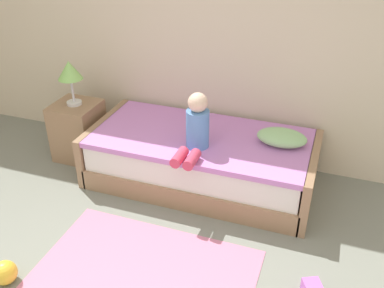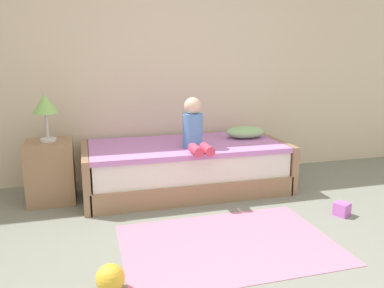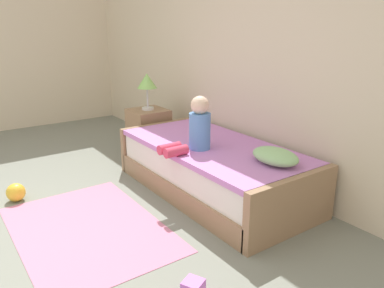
% 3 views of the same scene
% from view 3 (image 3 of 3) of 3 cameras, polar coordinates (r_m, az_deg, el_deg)
% --- Properties ---
extents(wall_rear, '(7.20, 0.10, 2.90)m').
position_cam_3_polar(wall_rear, '(4.05, 8.85, 14.98)').
color(wall_rear, beige).
rests_on(wall_rear, ground).
extents(bed, '(2.11, 1.00, 0.50)m').
position_cam_3_polar(bed, '(3.79, 3.10, -3.72)').
color(bed, '#997556').
rests_on(bed, ground).
extents(nightstand, '(0.44, 0.44, 0.60)m').
position_cam_3_polar(nightstand, '(4.86, -6.52, 1.71)').
color(nightstand, '#997556').
rests_on(nightstand, ground).
extents(table_lamp, '(0.24, 0.24, 0.45)m').
position_cam_3_polar(table_lamp, '(4.72, -6.79, 9.15)').
color(table_lamp, silver).
rests_on(table_lamp, nightstand).
extents(child_figure, '(0.20, 0.51, 0.50)m').
position_cam_3_polar(child_figure, '(3.49, 0.54, 2.37)').
color(child_figure, '#598CD1').
rests_on(child_figure, bed).
extents(pillow, '(0.44, 0.30, 0.13)m').
position_cam_3_polar(pillow, '(3.25, 12.42, -1.80)').
color(pillow, '#99CC8C').
rests_on(pillow, bed).
extents(toy_ball, '(0.18, 0.18, 0.18)m').
position_cam_3_polar(toy_ball, '(4.01, -24.98, -6.62)').
color(toy_ball, yellow).
rests_on(toy_ball, ground).
extents(area_rug, '(1.60, 1.10, 0.01)m').
position_cam_3_polar(area_rug, '(3.33, -15.38, -12.15)').
color(area_rug, pink).
rests_on(area_rug, ground).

